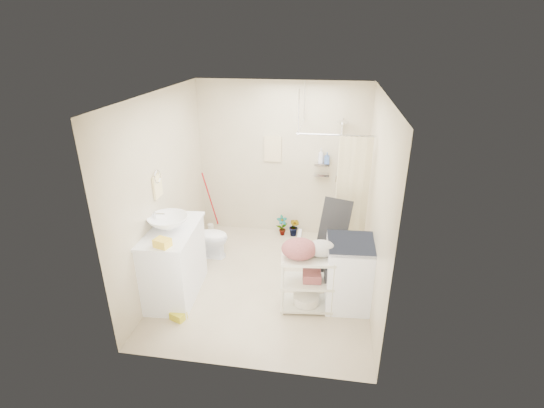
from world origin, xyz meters
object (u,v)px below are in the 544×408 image
Objects in this scene: vanity at (174,262)px; toilet at (207,236)px; washing_machine at (350,273)px; laundry_rack at (307,278)px.

toilet is (0.12, 1.02, -0.15)m from vanity.
vanity is 2.31m from washing_machine.
laundry_rack is (-0.54, -0.19, 0.00)m from washing_machine.
vanity is at bearing 172.63° from toilet.
washing_machine reaches higher than toilet.
vanity is at bearing 172.69° from laundry_rack.
toilet is at bearing 141.20° from laundry_rack.
toilet is at bearing 79.94° from vanity.
toilet is 1.96m from laundry_rack.
toilet is 2.35m from washing_machine.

